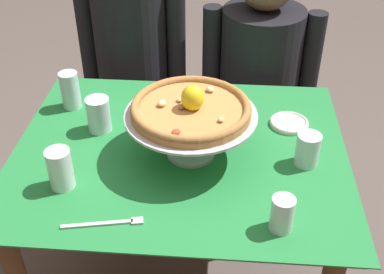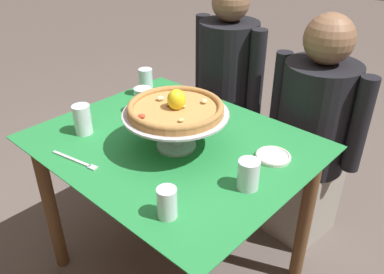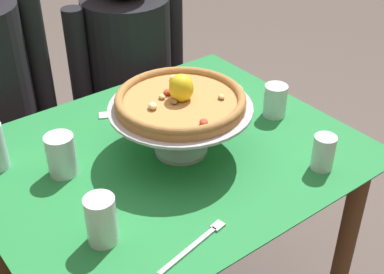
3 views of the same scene
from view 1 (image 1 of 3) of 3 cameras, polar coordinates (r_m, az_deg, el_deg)
name	(u,v)px [view 1 (image 1 of 3)]	position (r m, az deg, el deg)	size (l,w,h in m)	color
dining_table	(180,178)	(1.64, -1.36, -4.83)	(1.06, 0.87, 0.74)	brown
pizza_stand	(191,124)	(1.48, -0.13, 1.55)	(0.40, 0.40, 0.15)	#B7B7C1
pizza	(191,108)	(1.45, -0.12, 3.39)	(0.36, 0.36, 0.09)	#BC8447
water_glass_front_right	(282,216)	(1.30, 10.39, -9.00)	(0.06, 0.06, 0.10)	silver
water_glass_front_left	(61,171)	(1.45, -15.01, -3.86)	(0.07, 0.07, 0.12)	white
water_glass_back_left	(71,92)	(1.80, -13.92, 5.10)	(0.07, 0.07, 0.14)	silver
water_glass_side_right	(307,152)	(1.53, 13.23, -1.65)	(0.07, 0.07, 0.10)	silver
water_glass_side_left	(99,116)	(1.66, -10.77, 2.42)	(0.08, 0.08, 0.12)	silver
side_plate	(289,123)	(1.71, 11.21, 1.63)	(0.13, 0.13, 0.02)	silver
dinner_fork	(107,223)	(1.34, -9.84, -9.84)	(0.22, 0.06, 0.01)	#B7B7C1
sugar_packet	(177,102)	(1.80, -1.72, 4.06)	(0.05, 0.04, 0.01)	white
diner_left	(135,81)	(2.27, -6.69, 6.49)	(0.48, 0.34, 1.23)	#1E3833
diner_right	(258,93)	(2.22, 7.62, 5.11)	(0.50, 0.37, 1.17)	gray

